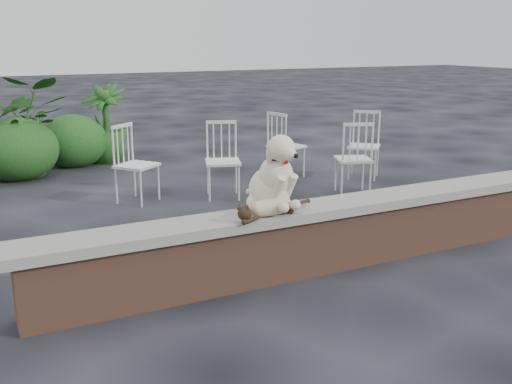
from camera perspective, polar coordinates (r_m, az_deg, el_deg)
name	(u,v)px	position (r m, az deg, el deg)	size (l,w,h in m)	color
ground	(371,258)	(5.45, 11.14, -6.33)	(60.00, 60.00, 0.00)	black
brick_wall	(372,232)	(5.36, 11.27, -3.83)	(6.00, 0.30, 0.50)	brown
capstone	(374,201)	(5.28, 11.43, -0.85)	(6.20, 0.40, 0.08)	slate
dog	(270,171)	(4.69, 1.35, 2.05)	(0.42, 0.56, 0.64)	beige
cat	(270,206)	(4.58, 1.33, -1.38)	(0.93, 0.22, 0.16)	#C2AA8B
chair_c	(353,158)	(7.50, 9.47, 3.31)	(0.56, 0.56, 0.94)	white
chair_e	(286,145)	(8.33, 2.97, 4.61)	(0.56, 0.56, 0.94)	white
chair_a	(137,164)	(7.18, -11.55, 2.69)	(0.56, 0.56, 0.94)	white
chair_b	(223,160)	(7.25, -3.25, 3.09)	(0.56, 0.56, 0.94)	white
chair_d	(364,145)	(8.42, 10.49, 4.50)	(0.56, 0.56, 0.94)	white
potted_plant_a	(25,126)	(8.99, -21.62, 5.97)	(1.30, 1.12, 1.44)	#144819
potted_plant_b	(104,123)	(9.68, -14.57, 6.49)	(0.69, 0.69, 1.24)	#144819
shrubbery	(14,152)	(8.94, -22.51, 3.65)	(3.05, 2.11, 0.91)	#144819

